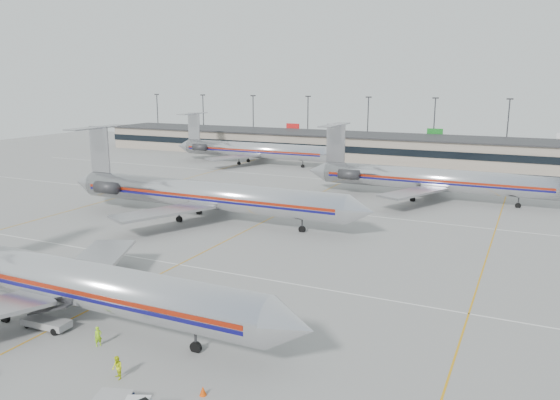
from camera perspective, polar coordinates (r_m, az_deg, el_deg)
The scene contains 12 objects.
ground at distance 53.31m, azimuth -16.85°, elevation -9.66°, with size 260.00×260.00×0.00m, color gray.
apron_markings at distance 60.55m, azimuth -10.51°, elevation -6.64°, with size 160.00×0.15×0.02m, color silver.
terminal at distance 139.37m, azimuth 11.03°, elevation 5.39°, with size 162.00×17.00×6.25m.
light_mast_row at distance 152.44m, azimuth 12.44°, elevation 7.96°, with size 163.60×0.40×15.28m.
jet_foreground at distance 50.17m, azimuth -23.53°, elevation -7.21°, with size 47.25×27.82×12.37m.
jet_second_row at distance 78.41m, azimuth -8.27°, elevation 0.61°, with size 48.96×28.83×12.82m.
jet_third_row at distance 93.99m, azimuth 15.29°, elevation 2.14°, with size 44.65×27.47×12.21m.
jet_back_row at distance 130.69m, azimuth -3.08°, elevation 5.28°, with size 43.28×26.62×11.84m.
belt_loader at distance 48.51m, azimuth -23.18°, elevation -11.53°, with size 4.87×1.69×2.55m.
ramp_worker_near at distance 44.29m, azimuth -18.47°, elevation -13.36°, with size 0.55×0.36×1.52m, color #9CE615.
ramp_worker_far at distance 39.48m, azimuth -16.65°, elevation -16.46°, with size 0.79×0.61×1.62m, color #DCEF16.
cone_right at distance 36.87m, azimuth -8.06°, elevation -19.14°, with size 0.46×0.46×0.63m, color #E34607.
Camera 1 is at (33.91, -36.22, 19.50)m, focal length 35.00 mm.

